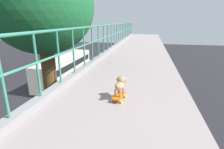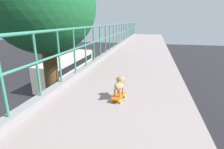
% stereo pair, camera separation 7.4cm
% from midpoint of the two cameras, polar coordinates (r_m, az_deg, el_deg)
% --- Properties ---
extents(city_bus, '(2.53, 11.80, 3.07)m').
position_cam_midpoint_polar(city_bus, '(23.28, -13.80, 2.48)').
color(city_bus, beige).
rests_on(city_bus, ground).
extents(roadside_tree_mid, '(3.72, 3.72, 9.65)m').
position_cam_midpoint_polar(roadside_tree_mid, '(7.12, -20.74, 18.56)').
color(roadside_tree_mid, brown).
rests_on(roadside_tree_mid, ground).
extents(toy_skateboard, '(0.25, 0.44, 0.09)m').
position_cam_midpoint_polar(toy_skateboard, '(3.43, 2.74, -7.13)').
color(toy_skateboard, '#E2590F').
rests_on(toy_skateboard, overpass_deck).
extents(small_dog, '(0.22, 0.40, 0.34)m').
position_cam_midpoint_polar(small_dog, '(3.41, 3.16, -3.04)').
color(small_dog, '#A4805A').
rests_on(small_dog, toy_skateboard).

